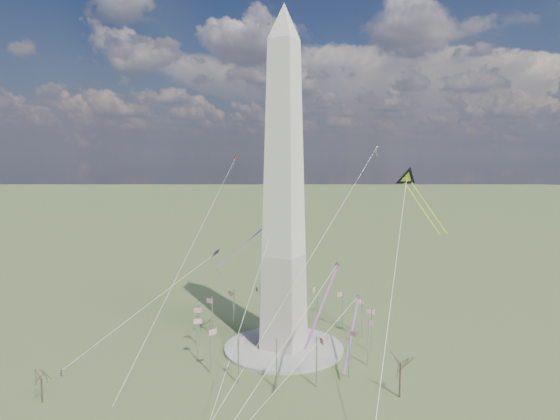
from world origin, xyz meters
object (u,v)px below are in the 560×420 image
at_px(washington_monument, 284,191).
at_px(tree_near, 401,360).
at_px(person_west, 62,373).
at_px(kite_delta_black, 409,181).

xyz_separation_m(washington_monument, tree_near, (38.45, -14.21, -38.70)).
relative_size(washington_monument, tree_near, 7.70).
distance_m(washington_monument, person_west, 77.81).
bearing_deg(tree_near, washington_monument, 159.72).
distance_m(tree_near, kite_delta_black, 50.55).
relative_size(tree_near, kite_delta_black, 0.72).
relative_size(tree_near, person_west, 7.29).
bearing_deg(tree_near, kite_delta_black, 101.01).
bearing_deg(person_west, tree_near, -149.55).
bearing_deg(tree_near, person_west, -160.57).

